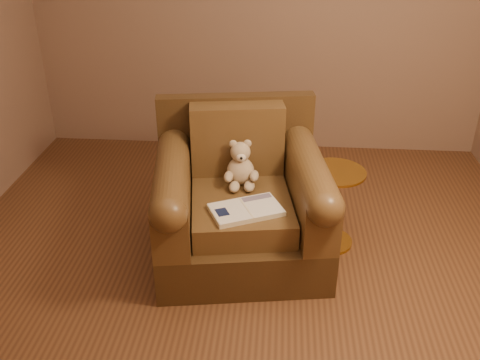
{
  "coord_description": "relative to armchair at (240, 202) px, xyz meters",
  "views": [
    {
      "loc": [
        0.2,
        -2.69,
        2.14
      ],
      "look_at": [
        -0.03,
        0.19,
        0.58
      ],
      "focal_mm": 40.0,
      "sensor_mm": 36.0,
      "label": 1
    }
  ],
  "objects": [
    {
      "name": "side_table",
      "position": [
        0.61,
        0.12,
        -0.07
      ],
      "size": [
        0.4,
        0.4,
        0.56
      ],
      "color": "gold",
      "rests_on": "floor"
    },
    {
      "name": "armchair",
      "position": [
        0.0,
        0.0,
        0.0
      ],
      "size": [
        1.2,
        1.16,
        0.95
      ],
      "rotation": [
        0.0,
        0.0,
        0.15
      ],
      "color": "#412C15",
      "rests_on": "floor"
    },
    {
      "name": "guidebook",
      "position": [
        0.06,
        -0.27,
        0.1
      ],
      "size": [
        0.48,
        0.4,
        0.03
      ],
      "rotation": [
        0.0,
        0.0,
        0.43
      ],
      "color": "beige",
      "rests_on": "armchair"
    },
    {
      "name": "floor",
      "position": [
        0.04,
        -0.29,
        -0.37
      ],
      "size": [
        4.0,
        4.0,
        0.0
      ],
      "primitive_type": "plane",
      "color": "brown",
      "rests_on": "ground"
    },
    {
      "name": "teddy_bear",
      "position": [
        -0.0,
        0.09,
        0.2
      ],
      "size": [
        0.22,
        0.25,
        0.31
      ],
      "rotation": [
        0.0,
        0.0,
        0.15
      ],
      "color": "tan",
      "rests_on": "armchair"
    }
  ]
}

